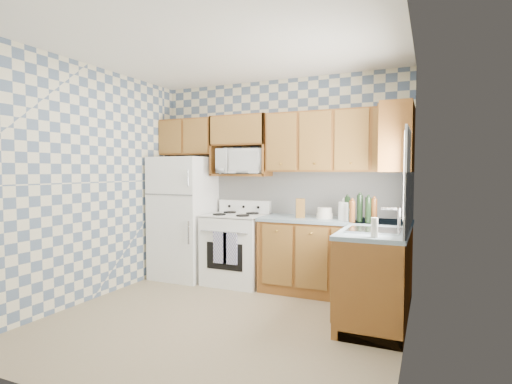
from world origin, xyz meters
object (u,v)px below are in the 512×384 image
(refrigerator, at_px, (184,218))
(electric_kettle, at_px, (346,211))
(microwave, at_px, (240,162))
(stove_body, at_px, (236,249))

(refrigerator, height_order, electric_kettle, refrigerator)
(refrigerator, bearing_deg, electric_kettle, -0.68)
(refrigerator, xyz_separation_m, microwave, (0.81, 0.14, 0.78))
(refrigerator, height_order, stove_body, refrigerator)
(microwave, xyz_separation_m, electric_kettle, (1.44, -0.17, -0.59))
(microwave, distance_m, electric_kettle, 1.57)
(refrigerator, relative_size, microwave, 2.78)
(electric_kettle, bearing_deg, refrigerator, 179.32)
(refrigerator, height_order, microwave, microwave)
(stove_body, relative_size, electric_kettle, 4.26)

